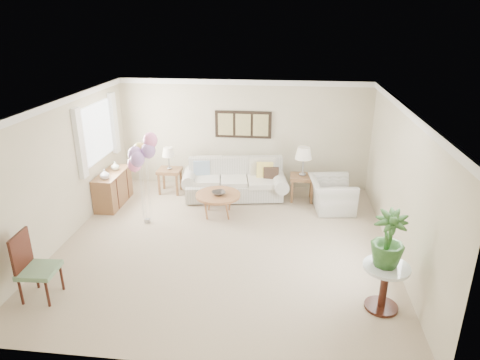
{
  "coord_description": "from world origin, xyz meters",
  "views": [
    {
      "loc": [
        1.08,
        -6.93,
        3.97
      ],
      "look_at": [
        0.2,
        0.6,
        1.05
      ],
      "focal_mm": 32.0,
      "sensor_mm": 36.0,
      "label": 1
    }
  ],
  "objects_px": {
    "coffee_table": "(218,196)",
    "balloon_cluster": "(141,153)",
    "sofa": "(235,183)",
    "armchair": "(331,194)",
    "accent_chair": "(33,265)"
  },
  "relations": [
    {
      "from": "coffee_table",
      "to": "balloon_cluster",
      "type": "distance_m",
      "value": 1.83
    },
    {
      "from": "sofa",
      "to": "coffee_table",
      "type": "relative_size",
      "value": 2.69
    },
    {
      "from": "sofa",
      "to": "armchair",
      "type": "distance_m",
      "value": 2.22
    },
    {
      "from": "sofa",
      "to": "balloon_cluster",
      "type": "distance_m",
      "value": 2.52
    },
    {
      "from": "sofa",
      "to": "accent_chair",
      "type": "relative_size",
      "value": 2.42
    },
    {
      "from": "sofa",
      "to": "balloon_cluster",
      "type": "relative_size",
      "value": 1.34
    },
    {
      "from": "coffee_table",
      "to": "accent_chair",
      "type": "xyz_separation_m",
      "value": [
        -2.24,
        -3.12,
        0.11
      ]
    },
    {
      "from": "coffee_table",
      "to": "accent_chair",
      "type": "bearing_deg",
      "value": -125.64
    },
    {
      "from": "armchair",
      "to": "accent_chair",
      "type": "height_order",
      "value": "accent_chair"
    },
    {
      "from": "sofa",
      "to": "balloon_cluster",
      "type": "height_order",
      "value": "balloon_cluster"
    },
    {
      "from": "accent_chair",
      "to": "balloon_cluster",
      "type": "height_order",
      "value": "balloon_cluster"
    },
    {
      "from": "coffee_table",
      "to": "armchair",
      "type": "xyz_separation_m",
      "value": [
        2.4,
        0.59,
        -0.1
      ]
    },
    {
      "from": "armchair",
      "to": "balloon_cluster",
      "type": "distance_m",
      "value": 4.13
    },
    {
      "from": "sofa",
      "to": "coffee_table",
      "type": "xyz_separation_m",
      "value": [
        -0.22,
        -1.01,
        0.09
      ]
    },
    {
      "from": "coffee_table",
      "to": "armchair",
      "type": "bearing_deg",
      "value": 13.92
    }
  ]
}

